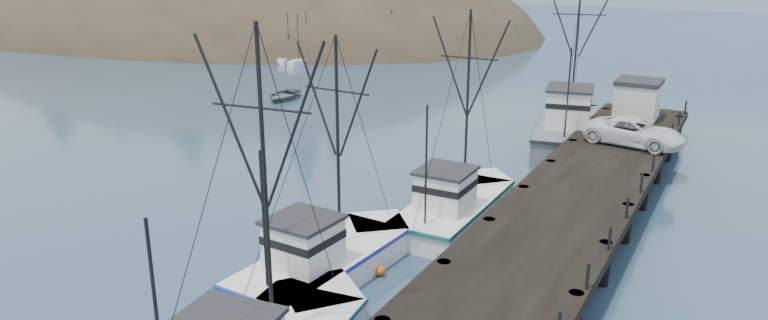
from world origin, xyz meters
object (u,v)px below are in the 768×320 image
(trawler_mid, at_px, (327,260))
(pier_shed, at_px, (637,99))
(work_vessel, at_px, (568,128))
(pier, at_px, (573,201))
(trawler_far, at_px, (456,206))
(pickup_truck, at_px, (634,132))
(motorboat, at_px, (284,99))

(trawler_mid, bearing_deg, pier_shed, 74.08)
(work_vessel, height_order, pier_shed, work_vessel)
(pier, relative_size, trawler_far, 3.92)
(trawler_far, height_order, pickup_truck, trawler_far)
(trawler_far, bearing_deg, pier_shed, 73.91)
(pier, xyz_separation_m, trawler_mid, (-8.11, -10.09, -0.87))
(trawler_mid, distance_m, work_vessel, 26.24)
(trawler_far, height_order, motorboat, trawler_far)
(pier, bearing_deg, trawler_far, -165.86)
(trawler_mid, xyz_separation_m, trawler_far, (2.40, 8.65, 0.00))
(pier_shed, bearing_deg, work_vessel, -153.97)
(motorboat, bearing_deg, trawler_far, -49.17)
(trawler_far, xyz_separation_m, work_vessel, (1.38, 17.31, 0.41))
(work_vessel, bearing_deg, trawler_far, -94.56)
(work_vessel, bearing_deg, pier_shed, 26.03)
(trawler_mid, bearing_deg, motorboat, 129.92)
(work_vessel, relative_size, pickup_truck, 2.35)
(trawler_mid, height_order, pier_shed, trawler_mid)
(pier, bearing_deg, motorboat, 150.26)
(pier_shed, xyz_separation_m, pickup_truck, (1.09, -7.21, -0.59))
(pier, distance_m, work_vessel, 16.46)
(work_vessel, xyz_separation_m, motorboat, (-27.38, 2.23, -1.23))
(trawler_mid, relative_size, motorboat, 2.15)
(trawler_far, bearing_deg, pier, 14.14)
(trawler_far, relative_size, work_vessel, 0.79)
(pier, height_order, pickup_truck, pickup_truck)
(pier, bearing_deg, work_vessel, 105.23)
(trawler_far, distance_m, work_vessel, 17.37)
(pier, bearing_deg, pickup_truck, 84.83)
(trawler_mid, distance_m, motorboat, 36.78)
(pier, relative_size, pier_shed, 13.75)
(pier, height_order, pier_shed, pier_shed)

